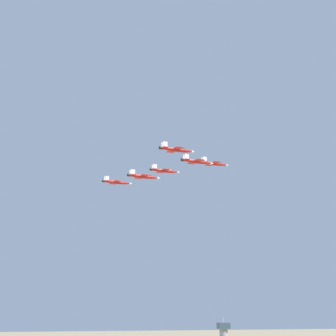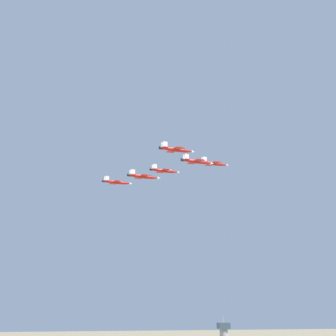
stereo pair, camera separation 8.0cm
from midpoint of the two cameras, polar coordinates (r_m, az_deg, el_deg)
name	(u,v)px [view 2 (the right image)]	position (r m, az deg, el deg)	size (l,w,h in m)	color
jet_lead	(214,163)	(242.65, 4.53, 0.45)	(8.88, 13.90, 2.97)	red
jet_left_wingman	(165,171)	(246.14, -0.33, -0.26)	(8.94, 14.01, 2.99)	red
jet_right_wingman	(197,161)	(222.26, 2.86, 0.65)	(8.99, 14.04, 3.00)	red
jet_left_outer	(117,182)	(250.97, -5.03, -1.39)	(8.78, 13.77, 2.93)	red
jet_right_outer	(176,150)	(202.95, 0.85, 1.82)	(8.80, 13.80, 2.94)	red
jet_slot_rear	(143,176)	(225.80, -2.41, -0.83)	(8.92, 13.94, 2.98)	red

